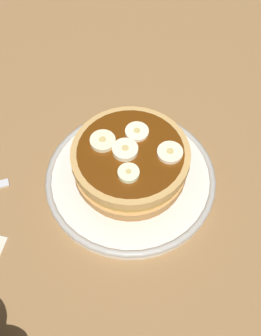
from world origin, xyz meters
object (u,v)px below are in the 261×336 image
object	(u,v)px
banana_slice_1	(137,132)
banana_slice_3	(170,155)
pancake_stack	(129,164)
banana_slice_0	(125,151)
banana_slice_2	(125,173)
plate	(130,179)
banana_slice_4	(103,141)

from	to	relation	value
banana_slice_1	banana_slice_3	distance (cm)	5.95
pancake_stack	banana_slice_0	bearing A→B (deg)	-151.14
pancake_stack	banana_slice_2	world-z (taller)	banana_slice_2
plate	pancake_stack	xyz separation A→B (cm)	(-0.16, 0.14, 3.80)
banana_slice_2	banana_slice_3	xyz separation A→B (cm)	(5.82, 3.41, -0.05)
pancake_stack	banana_slice_0	world-z (taller)	banana_slice_0
plate	banana_slice_1	size ratio (longest dim) A/B	7.57
banana_slice_0	banana_slice_4	distance (cm)	3.54
banana_slice_2	banana_slice_1	bearing A→B (deg)	81.00
banana_slice_0	banana_slice_4	bearing A→B (deg)	155.35
banana_slice_3	pancake_stack	bearing A→B (deg)	175.27
plate	banana_slice_3	xyz separation A→B (cm)	(5.37, -0.31, 7.24)
banana_slice_2	banana_slice_3	bearing A→B (deg)	30.40
banana_slice_3	banana_slice_4	distance (cm)	9.45
plate	pancake_stack	size ratio (longest dim) A/B	1.48
banana_slice_0	banana_slice_1	bearing A→B (deg)	68.23
plate	banana_slice_2	size ratio (longest dim) A/B	8.70
pancake_stack	banana_slice_2	xyz separation A→B (cm)	(-0.29, -3.87, 3.48)
banana_slice_0	banana_slice_4	world-z (taller)	same
banana_slice_0	banana_slice_2	bearing A→B (deg)	-85.50
banana_slice_0	banana_slice_4	xyz separation A→B (cm)	(-3.22, 1.48, -0.05)
banana_slice_0	banana_slice_1	size ratio (longest dim) A/B	1.07
banana_slice_2	banana_slice_0	bearing A→B (deg)	94.50
banana_slice_4	banana_slice_2	bearing A→B (deg)	-55.22
banana_slice_3	banana_slice_4	bearing A→B (deg)	170.13
pancake_stack	plate	bearing A→B (deg)	-42.20
plate	pancake_stack	distance (cm)	3.80
banana_slice_3	banana_slice_4	size ratio (longest dim) A/B	0.99
banana_slice_0	banana_slice_2	distance (cm)	3.57
banana_slice_2	banana_slice_4	distance (cm)	6.13
banana_slice_0	plate	bearing A→B (deg)	13.22
banana_slice_2	plate	bearing A→B (deg)	83.21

